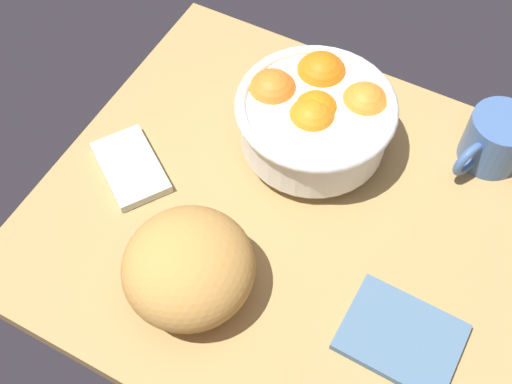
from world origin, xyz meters
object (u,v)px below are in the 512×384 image
(fruit_bowl, at_px, (315,114))
(mug, at_px, (494,140))
(bread_loaf, at_px, (189,267))
(napkin_folded, at_px, (131,167))
(napkin_spare, at_px, (401,337))

(fruit_bowl, bearing_deg, mug, 21.86)
(mug, bearing_deg, bread_loaf, -125.93)
(bread_loaf, distance_m, napkin_folded, 0.21)
(fruit_bowl, relative_size, napkin_folded, 1.78)
(bread_loaf, xyz_separation_m, napkin_folded, (-0.17, 0.11, -0.05))
(napkin_spare, distance_m, mug, 0.32)
(napkin_folded, bearing_deg, mug, 30.50)
(bread_loaf, bearing_deg, napkin_spare, 12.77)
(fruit_bowl, distance_m, napkin_folded, 0.27)
(fruit_bowl, relative_size, mug, 1.80)
(bread_loaf, relative_size, mug, 1.33)
(bread_loaf, relative_size, napkin_spare, 1.17)
(fruit_bowl, bearing_deg, napkin_folded, -141.26)
(fruit_bowl, distance_m, mug, 0.26)
(napkin_folded, bearing_deg, bread_loaf, -33.78)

